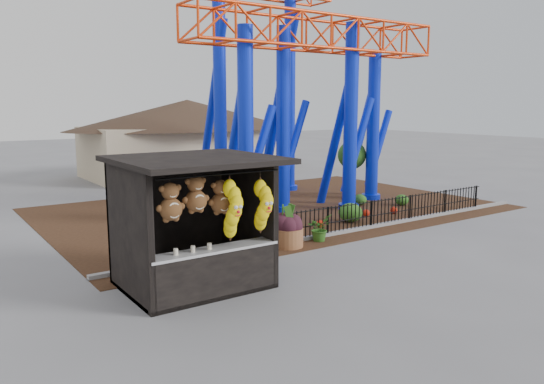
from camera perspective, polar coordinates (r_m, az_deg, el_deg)
ground at (r=13.71m, az=5.30°, el=-8.93°), size 120.00×120.00×0.00m
mulch_bed at (r=22.24m, az=-0.03°, el=-1.75°), size 18.00×12.00×0.02m
curb at (r=18.42m, az=8.87°, el=-4.04°), size 18.00×0.18×0.12m
prize_booth at (r=12.42m, az=-8.06°, el=-3.56°), size 3.50×3.40×3.12m
picket_fence at (r=18.95m, az=10.88°, el=-2.36°), size 12.20×0.06×1.00m
roller_coaster at (r=22.75m, az=2.03°, el=14.78°), size 11.00×6.37×10.82m
terracotta_planter at (r=16.22m, az=1.69°, el=-4.91°), size 1.00×1.00×0.59m
planter_foliage at (r=16.08m, az=1.70°, el=-2.78°), size 0.70×0.70×0.64m
potted_plant at (r=16.93m, az=5.09°, el=-3.88°), size 0.97×0.92×0.85m
landscaping at (r=20.65m, az=5.39°, el=-1.78°), size 7.40×4.08×0.70m
pavilion at (r=33.25m, az=-9.06°, el=7.14°), size 15.00×15.00×4.80m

